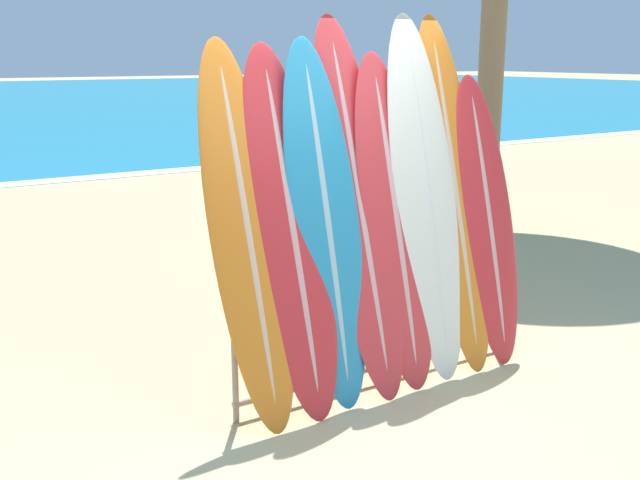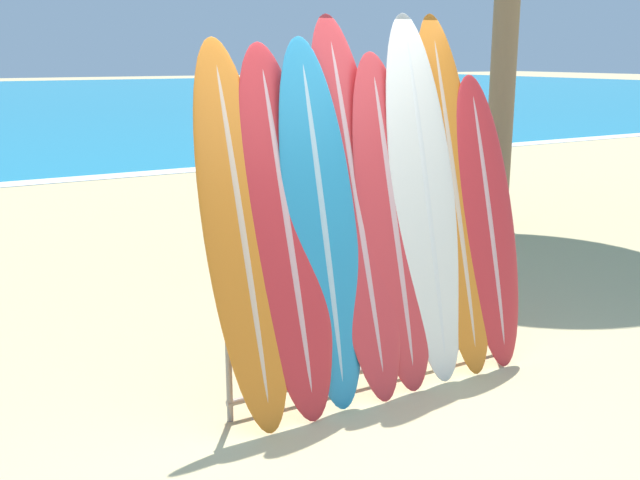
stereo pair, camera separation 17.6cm
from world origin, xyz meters
name	(u,v)px [view 2 (the right image)]	position (x,y,z in m)	size (l,w,h in m)	color
ground_plane	(366,405)	(0.00, 0.00, 0.00)	(160.00, 160.00, 0.00)	tan
surfboard_rack	(378,321)	(0.26, 0.25, 0.46)	(2.28, 0.04, 0.85)	gray
surfboard_slot_0	(241,233)	(-0.72, 0.33, 1.19)	(0.49, 0.82, 2.38)	orange
surfboard_slot_1	(286,230)	(-0.42, 0.32, 1.18)	(0.54, 0.81, 2.35)	red
surfboard_slot_2	(321,224)	(-0.16, 0.31, 1.19)	(0.52, 0.68, 2.38)	teal
surfboard_slot_3	(356,206)	(0.14, 0.36, 1.27)	(0.53, 0.87, 2.54)	red
surfboard_slot_4	(392,221)	(0.40, 0.31, 1.14)	(0.54, 0.69, 2.29)	red
surfboard_slot_5	(424,198)	(0.68, 0.32, 1.28)	(0.54, 0.71, 2.55)	silver
surfboard_slot_6	(454,194)	(0.96, 0.34, 1.28)	(0.51, 0.76, 2.56)	orange
surfboard_slot_7	(487,221)	(1.24, 0.28, 1.06)	(0.51, 0.63, 2.13)	red
person_near_water	(274,145)	(2.70, 6.70, 0.90)	(0.28, 0.26, 1.65)	tan
person_mid_beach	(349,163)	(2.75, 4.60, 0.85)	(0.21, 0.26, 1.57)	#846047
person_far_left	(298,188)	(1.06, 2.89, 0.93)	(0.24, 0.29, 1.71)	tan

